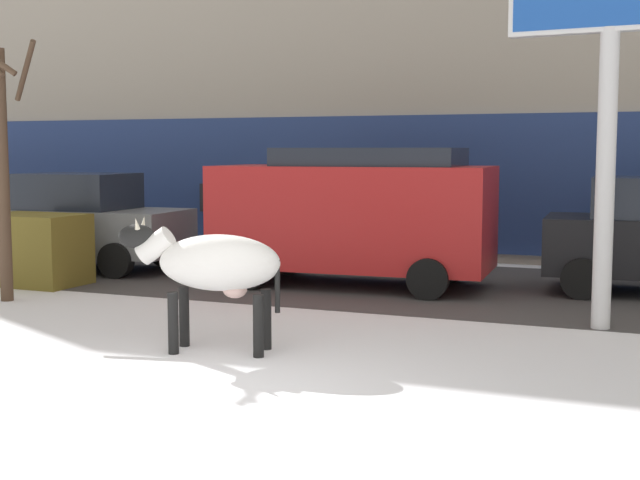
% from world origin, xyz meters
% --- Properties ---
extents(ground_plane, '(120.00, 120.00, 0.00)m').
position_xyz_m(ground_plane, '(0.00, 0.00, 0.00)').
color(ground_plane, white).
extents(road_strip, '(60.00, 5.60, 0.01)m').
position_xyz_m(road_strip, '(0.00, 7.38, 0.00)').
color(road_strip, '#423F3F').
rests_on(road_strip, ground).
extents(cow_holstein, '(1.94, 0.90, 1.54)m').
position_xyz_m(cow_holstein, '(-0.87, 1.78, 1.00)').
color(cow_holstein, silver).
rests_on(cow_holstein, ground).
extents(car_grey_sedan, '(4.29, 2.17, 1.84)m').
position_xyz_m(car_grey_sedan, '(-6.68, 6.85, 0.91)').
color(car_grey_sedan, slate).
rests_on(car_grey_sedan, ground).
extents(car_red_van, '(4.70, 2.33, 2.32)m').
position_xyz_m(car_red_van, '(-1.05, 6.86, 1.24)').
color(car_red_van, red).
rests_on(car_red_van, ground).
extents(pedestrian_near_billboard, '(0.36, 0.24, 1.73)m').
position_xyz_m(pedestrian_near_billboard, '(-5.96, 10.65, 0.88)').
color(pedestrian_near_billboard, '#282833').
rests_on(pedestrian_near_billboard, ground).
extents(bare_tree_left_lot, '(1.18, 1.21, 4.11)m').
position_xyz_m(bare_tree_left_lot, '(-5.45, 3.47, 2.20)').
color(bare_tree_left_lot, '#4C3828').
rests_on(bare_tree_left_lot, ground).
extents(dumpster, '(1.72, 1.13, 1.20)m').
position_xyz_m(dumpster, '(-6.15, 4.95, 0.60)').
color(dumpster, brown).
rests_on(dumpster, ground).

